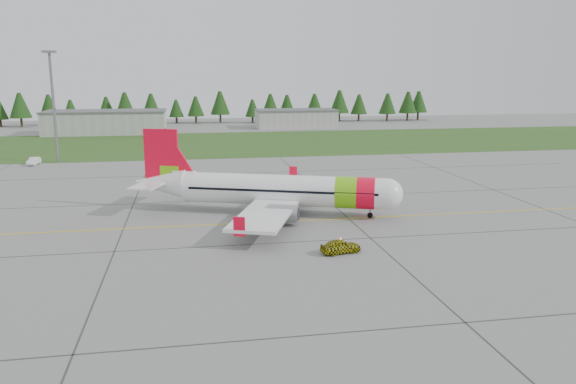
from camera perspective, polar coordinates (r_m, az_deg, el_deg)
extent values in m
plane|color=gray|center=(55.27, -1.55, -5.23)|extent=(320.00, 320.00, 0.00)
cylinder|color=white|center=(66.01, -0.46, 0.19)|extent=(23.81, 11.81, 3.61)
sphere|color=white|center=(64.89, 10.04, -0.20)|extent=(3.61, 3.61, 3.61)
cone|color=white|center=(70.38, -12.77, 0.90)|extent=(7.33, 5.65, 3.61)
cube|color=black|center=(64.82, 10.29, 0.07)|extent=(2.23, 2.77, 0.52)
cylinder|color=#70CA0F|center=(65.06, 5.96, -0.05)|extent=(3.55, 4.30, 3.69)
cylinder|color=#F70827|center=(64.94, 7.91, -0.12)|extent=(3.20, 4.17, 3.69)
cube|color=white|center=(66.32, -0.85, -0.66)|extent=(15.14, 29.53, 0.33)
cube|color=#F70827|center=(80.58, 0.54, 1.97)|extent=(1.10, 0.54, 1.85)
cube|color=#F70827|center=(52.49, -4.97, -3.52)|extent=(1.10, 0.54, 1.85)
cylinder|color=gray|center=(71.08, 1.05, -0.22)|extent=(3.80, 2.99, 1.94)
cylinder|color=gray|center=(61.31, -0.50, -2.19)|extent=(3.80, 2.99, 1.94)
cube|color=#F70827|center=(69.80, -12.74, 3.39)|extent=(4.10, 1.80, 7.03)
cube|color=#70CA0F|center=(69.73, -11.89, 1.73)|extent=(2.39, 1.21, 2.22)
cube|color=white|center=(70.52, -13.12, 1.10)|extent=(6.50, 11.01, 0.20)
cylinder|color=slate|center=(65.41, 8.35, -2.04)|extent=(0.17, 0.17, 1.30)
cylinder|color=black|center=(65.49, 8.34, -2.33)|extent=(0.68, 0.46, 0.63)
cylinder|color=slate|center=(69.19, -1.18, -0.95)|extent=(0.20, 0.20, 1.76)
cylinder|color=black|center=(69.35, -1.48, -1.26)|extent=(1.05, 0.73, 0.96)
cylinder|color=slate|center=(64.26, -2.11, -1.96)|extent=(0.20, 0.20, 1.76)
cylinder|color=black|center=(64.43, -2.42, -2.29)|extent=(1.05, 0.73, 0.96)
imported|color=#CCC70B|center=(52.03, 5.39, -4.20)|extent=(1.59, 1.76, 3.79)
imported|color=white|center=(112.27, -24.48, 3.59)|extent=(1.56, 1.49, 4.18)
cube|color=#30561E|center=(135.44, -6.77, 4.94)|extent=(320.00, 50.00, 0.03)
cube|color=gold|center=(62.88, -2.65, -3.10)|extent=(120.00, 0.25, 0.02)
cube|color=#A8A8A3|center=(164.28, -17.98, 6.71)|extent=(32.00, 14.00, 6.00)
cube|color=#A8A8A3|center=(173.90, 0.79, 7.41)|extent=(24.00, 12.00, 5.20)
cylinder|color=slate|center=(113.03, -22.69, 7.83)|extent=(0.50, 0.50, 20.00)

